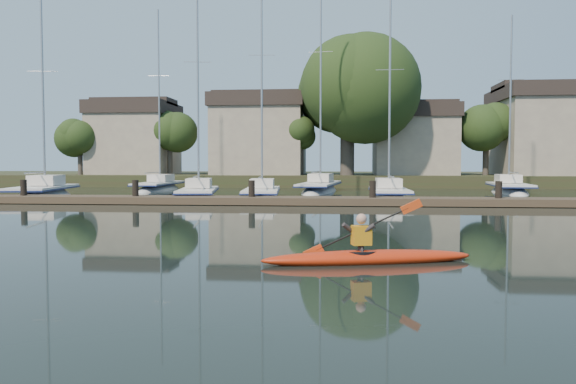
# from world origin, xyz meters

# --- Properties ---
(ground) EXTENTS (160.00, 160.00, 0.00)m
(ground) POSITION_xyz_m (0.00, 0.00, 0.00)
(ground) COLOR black
(ground) RESTS_ON ground
(kayak) EXTENTS (4.52, 1.68, 1.44)m
(kayak) POSITION_xyz_m (1.98, -2.07, 0.17)
(kayak) COLOR #B72E0E
(kayak) RESTS_ON ground
(dock) EXTENTS (34.00, 2.00, 1.80)m
(dock) POSITION_xyz_m (0.00, 14.00, 0.20)
(dock) COLOR #4A3D2A
(dock) RESTS_ON ground
(sailboat_0) EXTENTS (3.71, 8.60, 13.21)m
(sailboat_0) POSITION_xyz_m (-16.34, 18.41, -0.22)
(sailboat_0) COLOR white
(sailboat_0) RESTS_ON ground
(sailboat_1) EXTENTS (3.40, 8.52, 13.56)m
(sailboat_1) POSITION_xyz_m (-6.72, 17.86, -0.18)
(sailboat_1) COLOR white
(sailboat_1) RESTS_ON ground
(sailboat_2) EXTENTS (2.76, 8.73, 14.22)m
(sailboat_2) POSITION_xyz_m (-3.10, 18.36, -0.18)
(sailboat_2) COLOR white
(sailboat_2) RESTS_ON ground
(sailboat_3) EXTENTS (2.12, 7.94, 12.78)m
(sailboat_3) POSITION_xyz_m (4.19, 18.56, -0.19)
(sailboat_3) COLOR white
(sailboat_3) RESTS_ON ground
(sailboat_5) EXTENTS (2.16, 8.99, 14.86)m
(sailboat_5) POSITION_xyz_m (-12.27, 27.63, -0.19)
(sailboat_5) COLOR white
(sailboat_5) RESTS_ON ground
(sailboat_6) EXTENTS (3.37, 10.96, 17.15)m
(sailboat_6) POSITION_xyz_m (-0.05, 26.61, -0.20)
(sailboat_6) COLOR white
(sailboat_6) RESTS_ON ground
(sailboat_7) EXTENTS (3.05, 8.59, 13.57)m
(sailboat_7) POSITION_xyz_m (13.07, 26.31, -0.20)
(sailboat_7) COLOR white
(sailboat_7) RESTS_ON ground
(shore) EXTENTS (90.00, 25.25, 12.75)m
(shore) POSITION_xyz_m (1.61, 40.29, 3.23)
(shore) COLOR #29371B
(shore) RESTS_ON ground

